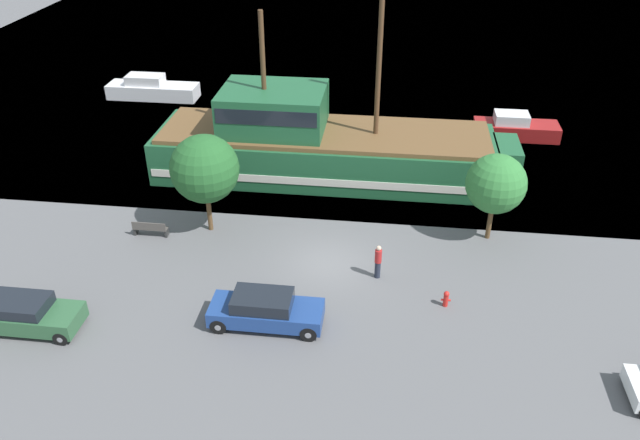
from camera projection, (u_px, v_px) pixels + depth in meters
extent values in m
plane|color=#5B5B5E|center=(328.00, 264.00, 29.87)|extent=(160.00, 160.00, 0.00)
plane|color=teal|center=(374.00, 28.00, 67.12)|extent=(80.00, 80.00, 0.00)
cube|color=#1E5633|center=(324.00, 154.00, 37.30)|extent=(19.94, 5.70, 2.55)
cube|color=silver|center=(324.00, 160.00, 37.50)|extent=(19.54, 5.78, 0.45)
cube|color=#1E5633|center=(506.00, 158.00, 36.00)|extent=(1.40, 3.14, 1.79)
cube|color=brown|center=(324.00, 133.00, 36.57)|extent=(19.14, 5.25, 0.25)
cube|color=#1E5633|center=(273.00, 109.00, 36.19)|extent=(5.98, 4.56, 2.39)
cube|color=black|center=(273.00, 103.00, 36.00)|extent=(5.68, 4.62, 0.86)
cylinder|color=#4C331E|center=(379.00, 66.00, 34.11)|extent=(0.28, 0.28, 7.98)
cylinder|color=#4C331E|center=(263.00, 72.00, 35.09)|extent=(0.28, 0.28, 6.78)
cube|color=silver|center=(153.00, 91.00, 48.78)|extent=(7.00, 2.01, 1.09)
cube|color=silver|center=(145.00, 80.00, 48.36)|extent=(2.80, 1.57, 0.72)
cube|color=black|center=(156.00, 80.00, 48.27)|extent=(0.12, 1.41, 0.58)
cube|color=maroon|center=(516.00, 130.00, 42.34)|extent=(5.59, 2.00, 1.00)
cube|color=silver|center=(512.00, 118.00, 41.94)|extent=(2.23, 1.56, 0.69)
cube|color=black|center=(522.00, 119.00, 41.87)|extent=(0.12, 1.40, 0.55)
cube|color=navy|center=(266.00, 313.00, 25.84)|extent=(4.70, 1.72, 0.68)
cube|color=black|center=(262.00, 301.00, 25.53)|extent=(2.45, 1.55, 0.56)
cylinder|color=black|center=(308.00, 334.00, 25.13)|extent=(0.70, 0.22, 0.70)
cylinder|color=gray|center=(308.00, 334.00, 25.13)|extent=(0.27, 0.25, 0.27)
cylinder|color=black|center=(313.00, 309.00, 26.44)|extent=(0.70, 0.22, 0.70)
cylinder|color=gray|center=(313.00, 309.00, 26.44)|extent=(0.27, 0.25, 0.27)
cylinder|color=black|center=(218.00, 326.00, 25.52)|extent=(0.70, 0.22, 0.70)
cylinder|color=gray|center=(218.00, 326.00, 25.52)|extent=(0.27, 0.25, 0.27)
cylinder|color=black|center=(228.00, 302.00, 26.83)|extent=(0.70, 0.22, 0.70)
cylinder|color=gray|center=(228.00, 302.00, 26.83)|extent=(0.27, 0.25, 0.27)
cube|color=#2D5B38|center=(25.00, 316.00, 25.67)|extent=(4.64, 1.74, 0.72)
cube|color=black|center=(18.00, 305.00, 25.37)|extent=(2.41, 1.56, 0.49)
cylinder|color=black|center=(61.00, 338.00, 24.96)|extent=(0.62, 0.22, 0.62)
cylinder|color=gray|center=(61.00, 338.00, 24.96)|extent=(0.23, 0.25, 0.23)
cylinder|color=black|center=(78.00, 313.00, 26.28)|extent=(0.62, 0.22, 0.62)
cylinder|color=gray|center=(78.00, 313.00, 26.28)|extent=(0.23, 0.25, 0.23)
cylinder|color=black|center=(633.00, 376.00, 23.19)|extent=(0.63, 0.22, 0.63)
cylinder|color=gray|center=(633.00, 376.00, 23.19)|extent=(0.24, 0.25, 0.24)
cylinder|color=red|center=(446.00, 300.00, 27.04)|extent=(0.22, 0.22, 0.56)
sphere|color=red|center=(447.00, 294.00, 26.86)|extent=(0.25, 0.25, 0.25)
cylinder|color=red|center=(442.00, 300.00, 27.05)|extent=(0.10, 0.09, 0.09)
cylinder|color=red|center=(449.00, 300.00, 27.01)|extent=(0.10, 0.09, 0.09)
cube|color=#4C4742|center=(151.00, 228.00, 31.82)|extent=(1.76, 0.45, 0.05)
cube|color=#4C4742|center=(149.00, 226.00, 31.54)|extent=(1.76, 0.06, 0.40)
cube|color=#2D2D2D|center=(136.00, 231.00, 32.03)|extent=(0.12, 0.36, 0.40)
cube|color=#2D2D2D|center=(167.00, 233.00, 31.85)|extent=(0.12, 0.36, 0.40)
cylinder|color=#232838|center=(378.00, 269.00, 28.76)|extent=(0.27, 0.27, 0.84)
cylinder|color=#B22323|center=(378.00, 256.00, 28.37)|extent=(0.32, 0.32, 0.65)
sphere|color=beige|center=(379.00, 248.00, 28.14)|extent=(0.23, 0.23, 0.23)
cylinder|color=brown|center=(209.00, 212.00, 31.99)|extent=(0.24, 0.24, 2.06)
sphere|color=#235B28|center=(205.00, 169.00, 30.69)|extent=(3.44, 3.44, 3.44)
cylinder|color=brown|center=(490.00, 222.00, 31.36)|extent=(0.24, 0.24, 1.86)
sphere|color=#337A38|center=(496.00, 184.00, 30.22)|extent=(2.95, 2.95, 2.95)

